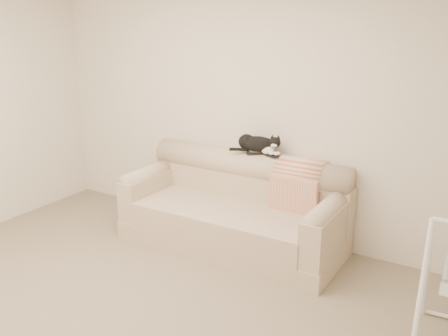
% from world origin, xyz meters
% --- Properties ---
extents(ground_plane, '(5.00, 5.00, 0.00)m').
position_xyz_m(ground_plane, '(0.00, 0.00, 0.00)').
color(ground_plane, '#726753').
rests_on(ground_plane, ground).
extents(room_shell, '(5.04, 4.04, 2.60)m').
position_xyz_m(room_shell, '(0.00, 0.00, 1.53)').
color(room_shell, beige).
rests_on(room_shell, ground).
extents(sofa, '(2.20, 0.93, 0.90)m').
position_xyz_m(sofa, '(-0.00, 1.62, 0.35)').
color(sofa, tan).
rests_on(sofa, ground).
extents(remote_a, '(0.18, 0.13, 0.03)m').
position_xyz_m(remote_a, '(0.09, 1.84, 0.91)').
color(remote_a, black).
rests_on(remote_a, sofa).
extents(remote_b, '(0.18, 0.09, 0.02)m').
position_xyz_m(remote_b, '(0.29, 1.83, 0.91)').
color(remote_b, black).
rests_on(remote_b, sofa).
extents(tuxedo_cat, '(0.52, 0.26, 0.21)m').
position_xyz_m(tuxedo_cat, '(0.11, 1.86, 1.00)').
color(tuxedo_cat, black).
rests_on(tuxedo_cat, sofa).
extents(throw_blanket, '(0.47, 0.38, 0.58)m').
position_xyz_m(throw_blanket, '(0.58, 1.84, 0.72)').
color(throw_blanket, '#CF5C36').
rests_on(throw_blanket, sofa).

